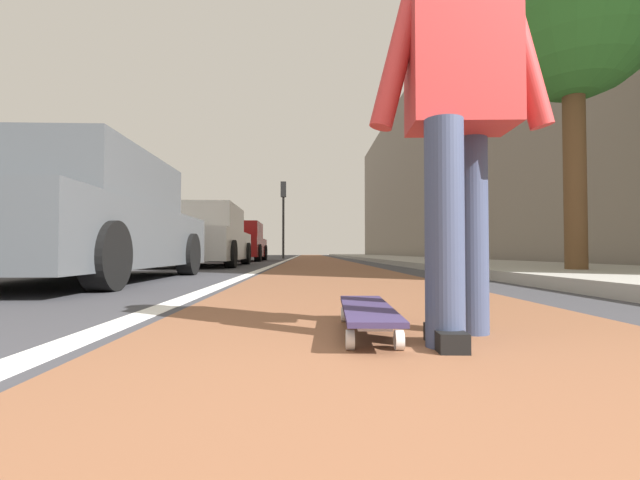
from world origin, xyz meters
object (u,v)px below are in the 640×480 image
at_px(parked_car_mid, 205,238).
at_px(traffic_light, 283,205).
at_px(skater_person, 460,100).
at_px(parked_car_far, 240,243).
at_px(skateboard, 367,311).
at_px(street_tree_near, 572,16).
at_px(parked_car_near, 79,221).

height_order(parked_car_mid, traffic_light, traffic_light).
xyz_separation_m(skater_person, traffic_light, (20.68, 1.88, 1.85)).
relative_size(skater_person, parked_car_mid, 0.37).
relative_size(parked_car_mid, parked_car_far, 1.11).
relative_size(skateboard, street_tree_near, 0.19).
distance_m(skateboard, skater_person, 0.92).
distance_m(parked_car_near, traffic_light, 17.48).
bearing_deg(parked_car_far, parked_car_near, 179.82).
distance_m(skateboard, parked_car_far, 14.96).
bearing_deg(parked_car_far, traffic_light, -12.75).
bearing_deg(parked_car_mid, skater_person, -160.69).
height_order(parked_car_near, traffic_light, traffic_light).
bearing_deg(parked_car_mid, parked_car_far, 0.94).
relative_size(parked_car_far, street_tree_near, 0.89).
bearing_deg(parked_car_mid, street_tree_near, -131.34).
distance_m(skateboard, traffic_light, 20.77).
bearing_deg(parked_car_far, skateboard, -168.94).
bearing_deg(skater_person, traffic_light, 5.20).
bearing_deg(parked_car_mid, traffic_light, -5.96).
distance_m(parked_car_mid, traffic_light, 12.04).
relative_size(parked_car_near, street_tree_near, 0.94).
relative_size(skateboard, parked_car_far, 0.21).
bearing_deg(skater_person, parked_car_mid, 19.31).
distance_m(parked_car_far, traffic_light, 6.37).
height_order(parked_car_near, street_tree_near, street_tree_near).
bearing_deg(skateboard, traffic_light, 4.28).
height_order(skateboard, skater_person, skater_person).
height_order(parked_car_far, street_tree_near, street_tree_near).
bearing_deg(parked_car_mid, parked_car_near, 178.61).
xyz_separation_m(skateboard, traffic_light, (20.54, 1.54, 2.70)).
xyz_separation_m(skateboard, parked_car_near, (3.24, 2.90, 0.61)).
height_order(parked_car_near, parked_car_mid, parked_car_near).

